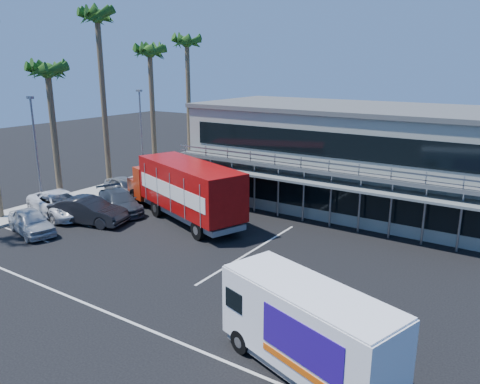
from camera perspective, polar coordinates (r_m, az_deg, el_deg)
The scene contains 16 objects.
ground at distance 25.27m, azimuth -6.19°, elevation -8.46°, with size 120.00×120.00×0.00m, color black.
building at distance 35.33m, azimuth 13.21°, elevation 4.33°, with size 22.40×12.00×7.30m.
curb_strip at distance 39.47m, azimuth -17.53°, elevation -0.18°, with size 3.00×32.00×0.16m, color #A5A399.
palm_c at distance 36.31m, azimuth -22.34°, elevation 12.74°, with size 2.80×2.80×10.75m.
palm_d at distance 39.68m, azimuth -16.93°, elevation 18.54°, with size 2.80×2.80×14.75m.
palm_e at distance 42.65m, azimuth -10.91°, elevation 15.64°, with size 2.80×2.80×12.25m.
palm_f at distance 47.03m, azimuth -6.47°, elevation 16.85°, with size 2.80×2.80×13.25m.
light_pole_near at distance 35.06m, azimuth -23.59°, elevation 4.78°, with size 0.50×0.25×8.09m.
light_pole_far at distance 41.27m, azimuth -11.93°, elevation 7.14°, with size 0.50×0.25×8.09m.
red_truck at distance 31.28m, azimuth -6.89°, elevation 0.46°, with size 12.00×6.62×3.97m.
white_van at distance 16.28m, azimuth 8.24°, elevation -16.22°, with size 6.86×4.11×3.17m.
parked_car_a at distance 31.67m, azimuth -24.10°, elevation -3.33°, with size 1.77×4.40×1.50m, color #A8ABAF.
parked_car_b at distance 32.24m, azimuth -18.00°, elevation -2.19°, with size 1.82×5.23×1.72m, color black.
parked_car_c at distance 34.62m, azimuth -21.03°, elevation -1.35°, with size 2.73×5.92×1.65m, color white.
parked_car_d at distance 34.08m, azimuth -14.47°, elevation -1.16°, with size 2.13×5.25×1.52m, color #2F363E.
parked_car_e at distance 38.21m, azimuth -13.85°, elevation 0.65°, with size 1.79×4.45×1.52m, color slate.
Camera 1 is at (14.94, -17.67, 10.16)m, focal length 35.00 mm.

